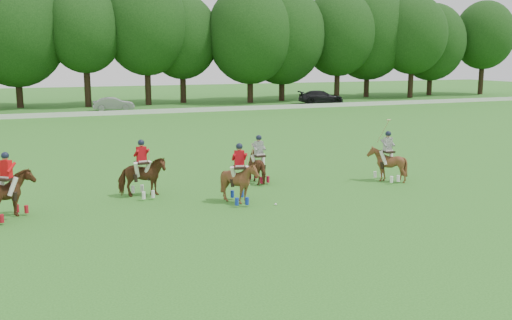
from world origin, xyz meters
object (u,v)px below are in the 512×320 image
object	(u,v)px
car_mid	(114,104)
polo_stripe_a	(259,166)
polo_ball	(276,204)
polo_red_b	(142,177)
polo_red_c	(239,182)
car_right	(321,97)
polo_stripe_b	(387,163)
polo_red_a	(8,195)

from	to	relation	value
car_mid	polo_stripe_a	size ratio (longest dim) A/B	1.92
polo_stripe_a	polo_ball	xyz separation A→B (m)	(-0.87, -3.92, -0.71)
polo_red_b	polo_stripe_a	bearing A→B (deg)	8.47
polo_red_c	car_mid	bearing A→B (deg)	89.22
car_right	polo_ball	world-z (taller)	car_right
car_right	polo_stripe_b	distance (m)	41.86
polo_stripe_b	car_mid	bearing A→B (deg)	100.25
car_mid	polo_ball	distance (m)	40.35
car_right	polo_red_c	size ratio (longest dim) A/B	2.26
polo_stripe_b	polo_ball	xyz separation A→B (m)	(-6.31, -2.03, -0.77)
polo_red_b	polo_stripe_b	bearing A→B (deg)	-5.81
car_mid	polo_stripe_a	xyz separation A→B (m)	(1.49, -36.42, 0.08)
polo_red_a	polo_red_b	distance (m)	5.09
car_mid	polo_red_c	bearing A→B (deg)	-175.01
car_right	polo_red_c	bearing A→B (deg)	159.83
polo_stripe_a	polo_ball	distance (m)	4.08
car_right	polo_stripe_b	bearing A→B (deg)	167.69
polo_stripe_b	polo_stripe_a	bearing A→B (deg)	160.91
car_right	polo_stripe_b	size ratio (longest dim) A/B	1.87
car_right	polo_red_a	world-z (taller)	polo_red_a
polo_red_a	car_right	bearing A→B (deg)	49.97
car_mid	polo_stripe_b	bearing A→B (deg)	-163.98
car_mid	polo_stripe_b	distance (m)	38.92
polo_red_b	polo_stripe_b	world-z (taller)	polo_stripe_b
car_mid	polo_stripe_a	bearing A→B (deg)	-171.90
polo_red_b	car_mid	bearing A→B (deg)	84.14
polo_red_c	polo_stripe_a	world-z (taller)	polo_red_c
polo_red_b	polo_red_c	bearing A→B (deg)	-34.92
polo_stripe_b	polo_ball	world-z (taller)	polo_stripe_b
car_mid	polo_red_a	bearing A→B (deg)	173.11
polo_red_a	polo_stripe_a	world-z (taller)	polo_red_a
polo_red_b	polo_stripe_b	distance (m)	10.80
polo_red_b	polo_stripe_a	xyz separation A→B (m)	(5.31, 0.79, -0.08)
polo_red_a	polo_red_b	world-z (taller)	polo_red_a
car_mid	polo_ball	bearing A→B (deg)	-173.36
polo_red_a	polo_red_c	distance (m)	8.19
polo_red_b	polo_stripe_a	distance (m)	5.37
polo_red_a	polo_red_b	size ratio (longest dim) A/B	1.02
car_right	polo_red_a	distance (m)	50.53
polo_ball	polo_stripe_a	bearing A→B (deg)	77.49
polo_red_b	polo_red_c	world-z (taller)	same
polo_red_a	polo_ball	world-z (taller)	polo_red_a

